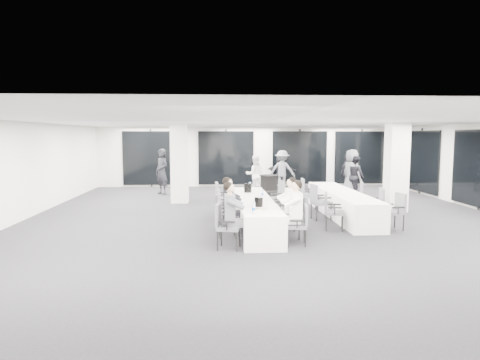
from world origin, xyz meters
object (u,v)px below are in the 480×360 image
object	(u,v)px
standing_guest_b	(255,172)
standing_guest_c	(282,167)
chair_side_right_far	(357,194)
standing_guest_g	(162,169)
chair_main_right_near	(300,222)
standing_guest_f	(281,169)
chair_side_left_mid	(318,200)
chair_side_left_far	(307,193)
chair_main_left_second	(224,217)
chair_side_left_near	(331,209)
chair_main_left_mid	(223,210)
standing_guest_h	(355,173)
ice_bucket_near	(259,202)
standing_guest_d	(347,171)
chair_main_right_second	(295,217)
chair_main_left_far	(222,196)
chair_main_left_fourth	(223,204)
standing_guest_e	(352,170)
chair_side_right_mid	(377,202)
chair_main_right_far	(277,195)
chair_main_right_fourth	(283,204)
ice_bucket_far	(248,188)
banquet_table_main	(255,213)
cocktail_table	(269,188)
chair_main_left_near	(225,223)
chair_side_right_near	(396,209)
chair_main_right_mid	(289,207)

from	to	relation	value
standing_guest_b	standing_guest_c	size ratio (longest dim) A/B	0.92
chair_side_right_far	standing_guest_g	size ratio (longest dim) A/B	0.43
chair_main_right_near	standing_guest_f	xyz separation A→B (m)	(1.15, 10.21, 0.36)
chair_side_left_mid	chair_side_left_far	size ratio (longest dim) A/B	0.99
chair_main_left_second	chair_side_left_near	world-z (taller)	chair_side_left_near
chair_main_left_mid	standing_guest_h	distance (m)	7.92
chair_main_left_mid	standing_guest_h	size ratio (longest dim) A/B	0.51
standing_guest_f	ice_bucket_near	size ratio (longest dim) A/B	7.83
chair_side_right_far	standing_guest_d	size ratio (longest dim) A/B	0.49
chair_main_right_second	chair_main_left_far	bearing A→B (deg)	41.14
chair_main_left_fourth	standing_guest_h	distance (m)	7.21
standing_guest_e	chair_main_left_mid	bearing A→B (deg)	112.20
chair_main_left_fourth	ice_bucket_near	size ratio (longest dim) A/B	4.07
chair_side_right_mid	standing_guest_f	distance (m)	7.74
chair_main_right_far	standing_guest_b	size ratio (longest dim) A/B	0.58
standing_guest_b	standing_guest_d	world-z (taller)	standing_guest_d
standing_guest_h	chair_main_right_fourth	bearing A→B (deg)	124.77
chair_main_right_near	standing_guest_e	bearing A→B (deg)	-17.16
standing_guest_e	ice_bucket_far	distance (m)	6.23
chair_side_left_near	standing_guest_b	distance (m)	7.04
ice_bucket_far	chair_side_right_mid	bearing A→B (deg)	-8.85
standing_guest_e	banquet_table_main	bearing A→B (deg)	115.56
ice_bucket_near	standing_guest_g	bearing A→B (deg)	112.42
banquet_table_main	chair_main_right_fourth	size ratio (longest dim) A/B	5.22
chair_main_left_mid	chair_side_left_far	bearing A→B (deg)	144.90
chair_main_left_mid	chair_main_right_far	bearing A→B (deg)	151.28
cocktail_table	standing_guest_h	distance (m)	3.89
chair_main_left_mid	chair_main_left_far	distance (m)	2.03
chair_main_left_far	standing_guest_h	size ratio (longest dim) A/B	0.55
chair_main_right_fourth	chair_side_right_far	bearing A→B (deg)	-45.57
chair_main_left_mid	standing_guest_e	size ratio (longest dim) A/B	0.44
chair_main_left_near	chair_side_left_far	size ratio (longest dim) A/B	0.94
chair_side_left_far	chair_side_right_near	world-z (taller)	chair_side_left_far
chair_main_right_mid	standing_guest_b	bearing A→B (deg)	6.83
chair_side_right_near	standing_guest_h	size ratio (longest dim) A/B	0.52
standing_guest_d	standing_guest_f	xyz separation A→B (m)	(-2.56, 1.77, -0.04)
chair_main_right_near	chair_main_left_far	bearing A→B (deg)	33.02
banquet_table_main	chair_side_left_far	distance (m)	3.00
chair_main_left_mid	chair_side_right_mid	size ratio (longest dim) A/B	1.02
banquet_table_main	ice_bucket_far	xyz separation A→B (m)	(-0.08, 1.31, 0.50)
chair_main_left_far	standing_guest_d	distance (m)	7.23
chair_main_left_mid	banquet_table_main	bearing A→B (deg)	121.44
chair_main_left_near	chair_main_right_near	xyz separation A→B (m)	(1.66, 0.21, -0.04)
chair_main_right_mid	standing_guest_c	world-z (taller)	standing_guest_c
standing_guest_b	chair_main_right_second	bearing A→B (deg)	87.44
chair_main_left_fourth	chair_side_left_near	xyz separation A→B (m)	(2.75, -1.17, 0.02)
chair_main_right_second	standing_guest_c	xyz separation A→B (m)	(1.15, 9.06, 0.47)
standing_guest_d	standing_guest_h	size ratio (longest dim) A/B	1.01
standing_guest_f	chair_main_right_far	bearing A→B (deg)	114.61
chair_main_left_near	chair_main_right_second	xyz separation A→B (m)	(1.66, 0.85, -0.04)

